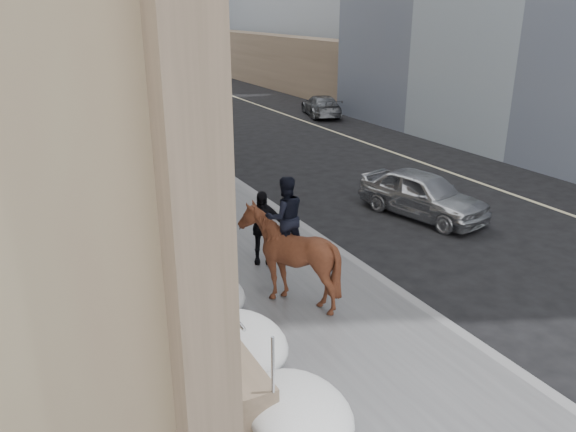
# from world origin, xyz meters

# --- Properties ---
(ground) EXTENTS (140.00, 140.00, 0.00)m
(ground) POSITION_xyz_m (0.00, 0.00, 0.00)
(ground) COLOR black
(ground) RESTS_ON ground
(sidewalk) EXTENTS (5.00, 80.00, 0.12)m
(sidewalk) POSITION_xyz_m (0.00, 10.00, 0.06)
(sidewalk) COLOR #4A4A4C
(sidewalk) RESTS_ON ground
(curb) EXTENTS (0.24, 80.00, 0.12)m
(curb) POSITION_xyz_m (2.62, 10.00, 0.06)
(curb) COLOR slate
(curb) RESTS_ON ground
(lane_line) EXTENTS (0.15, 70.00, 0.01)m
(lane_line) POSITION_xyz_m (10.50, 10.00, 0.01)
(lane_line) COLOR #BFB78C
(lane_line) RESTS_ON ground
(far_podium) EXTENTS (2.00, 80.00, 4.00)m
(far_podium) POSITION_xyz_m (15.50, 10.00, 2.00)
(far_podium) COLOR brown
(far_podium) RESTS_ON ground
(streetlight_mid) EXTENTS (1.71, 0.24, 8.00)m
(streetlight_mid) POSITION_xyz_m (2.74, 14.00, 4.58)
(streetlight_mid) COLOR #2D2D30
(streetlight_mid) RESTS_ON ground
(streetlight_far) EXTENTS (1.71, 0.24, 8.00)m
(streetlight_far) POSITION_xyz_m (2.74, 34.00, 4.58)
(streetlight_far) COLOR #2D2D30
(streetlight_far) RESTS_ON ground
(traffic_signal) EXTENTS (4.10, 0.22, 6.00)m
(traffic_signal) POSITION_xyz_m (2.07, 22.00, 4.00)
(traffic_signal) COLOR #2D2D30
(traffic_signal) RESTS_ON ground
(snow_bank) EXTENTS (1.70, 18.10, 0.76)m
(snow_bank) POSITION_xyz_m (-1.42, 8.11, 0.47)
(snow_bank) COLOR silver
(snow_bank) RESTS_ON sidewalk
(mounted_horse_left) EXTENTS (1.50, 2.51, 2.65)m
(mounted_horse_left) POSITION_xyz_m (-0.27, 4.91, 1.18)
(mounted_horse_left) COLOR #472415
(mounted_horse_left) RESTS_ON sidewalk
(mounted_horse_right) EXTENTS (1.94, 2.11, 2.70)m
(mounted_horse_right) POSITION_xyz_m (0.23, 1.52, 1.26)
(mounted_horse_right) COLOR #452213
(mounted_horse_right) RESTS_ON sidewalk
(pedestrian) EXTENTS (1.15, 0.85, 1.82)m
(pedestrian) POSITION_xyz_m (0.54, 3.52, 1.03)
(pedestrian) COLOR black
(pedestrian) RESTS_ON sidewalk
(car_silver) EXTENTS (2.55, 4.37, 1.40)m
(car_silver) POSITION_xyz_m (6.36, 4.55, 0.70)
(car_silver) COLOR #B0B2B8
(car_silver) RESTS_ON ground
(car_grey) EXTENTS (2.84, 4.51, 1.22)m
(car_grey) POSITION_xyz_m (12.16, 20.57, 0.61)
(car_grey) COLOR slate
(car_grey) RESTS_ON ground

